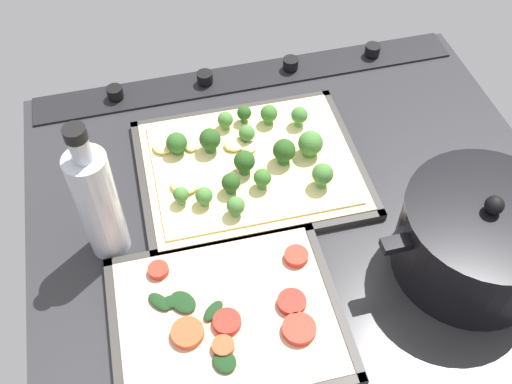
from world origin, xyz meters
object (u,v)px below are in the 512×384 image
object	(u,v)px
baking_tray_front	(250,169)
baking_tray_back	(227,319)
broccoli_pizza	(249,162)
cooking_pot	(478,238)
oil_bottle	(98,202)
veggie_pizza_back	(228,316)

from	to	relation	value
baking_tray_front	baking_tray_back	size ratio (longest dim) A/B	1.16
broccoli_pizza	cooking_pot	size ratio (longest dim) A/B	1.16
baking_tray_front	cooking_pot	xyz separation A→B (cm)	(-24.88, 23.94, 5.66)
baking_tray_front	broccoli_pizza	world-z (taller)	broccoli_pizza
baking_tray_back	cooking_pot	bearing A→B (deg)	-179.39
baking_tray_back	oil_bottle	distance (cm)	22.63
broccoli_pizza	cooking_pot	distance (cm)	34.99
cooking_pot	oil_bottle	bearing A→B (deg)	-17.99
broccoli_pizza	oil_bottle	bearing A→B (deg)	21.29
veggie_pizza_back	baking_tray_front	bearing A→B (deg)	-110.22
baking_tray_front	cooking_pot	world-z (taller)	cooking_pot
baking_tray_front	oil_bottle	world-z (taller)	oil_bottle
baking_tray_back	cooking_pot	size ratio (longest dim) A/B	1.07
broccoli_pizza	baking_tray_back	world-z (taller)	broccoli_pizza
veggie_pizza_back	cooking_pot	distance (cm)	34.21
broccoli_pizza	veggie_pizza_back	bearing A→B (deg)	70.19
baking_tray_back	baking_tray_front	bearing A→B (deg)	-110.78
baking_tray_back	veggie_pizza_back	bearing A→B (deg)	171.73
baking_tray_front	veggie_pizza_back	distance (cm)	25.95
baking_tray_front	broccoli_pizza	xyz separation A→B (cm)	(0.13, -0.19, 1.66)
baking_tray_back	veggie_pizza_back	xyz separation A→B (cm)	(-0.26, 0.04, 0.74)
baking_tray_front	oil_bottle	bearing A→B (deg)	20.76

